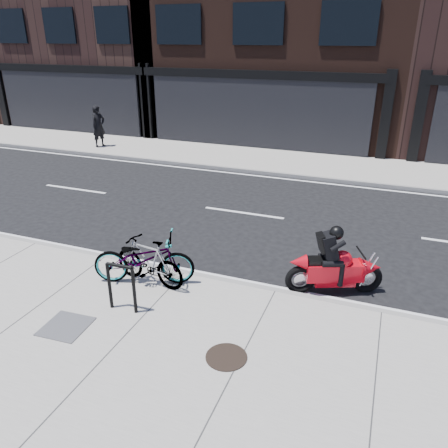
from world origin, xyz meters
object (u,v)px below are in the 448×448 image
at_px(bike_rack, 121,283).
at_px(pedestrian, 99,126).
at_px(utility_grate, 66,326).
at_px(bicycle_front, 144,259).
at_px(motorcycle, 339,266).
at_px(manhole_cover, 226,357).
at_px(bicycle_rear, 149,261).

xyz_separation_m(bike_rack, pedestrian, (-8.14, 10.66, 0.35)).
bearing_deg(utility_grate, bicycle_front, 73.97).
relative_size(motorcycle, manhole_cover, 2.81).
distance_m(motorcycle, pedestrian, 14.42).
bearing_deg(bicycle_front, utility_grate, 145.10).
bearing_deg(pedestrian, manhole_cover, -120.61).
relative_size(bicycle_rear, manhole_cover, 2.50).
bearing_deg(pedestrian, bike_rack, -126.02).
bearing_deg(manhole_cover, pedestrian, 132.77).
bearing_deg(pedestrian, bicycle_rear, -123.31).
bearing_deg(pedestrian, bicycle_front, -123.71).
distance_m(bicycle_rear, utility_grate, 1.98).
height_order(bicycle_rear, pedestrian, pedestrian).
bearing_deg(bike_rack, utility_grate, -129.16).
xyz_separation_m(bike_rack, utility_grate, (-0.66, -0.80, -0.55)).
distance_m(bicycle_rear, manhole_cover, 2.77).
bearing_deg(motorcycle, manhole_cover, -138.62).
distance_m(bicycle_front, motorcycle, 3.89).
xyz_separation_m(bike_rack, bicycle_rear, (-0.02, 1.01, -0.06)).
relative_size(bicycle_front, pedestrian, 1.12).
distance_m(bicycle_rear, motorcycle, 3.78).
xyz_separation_m(pedestrian, utility_grate, (7.48, -11.47, -0.90)).
xyz_separation_m(bicycle_front, motorcycle, (3.69, 1.22, -0.07)).
distance_m(bike_rack, pedestrian, 13.42).
xyz_separation_m(bike_rack, bicycle_front, (-0.13, 1.01, -0.02)).
bearing_deg(manhole_cover, bicycle_front, 146.73).
relative_size(bicycle_front, utility_grate, 2.71).
bearing_deg(bicycle_rear, bicycle_front, -81.02).
bearing_deg(pedestrian, utility_grate, -130.25).
distance_m(pedestrian, utility_grate, 13.72).
bearing_deg(utility_grate, pedestrian, 123.13).
relative_size(pedestrian, manhole_cover, 2.76).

